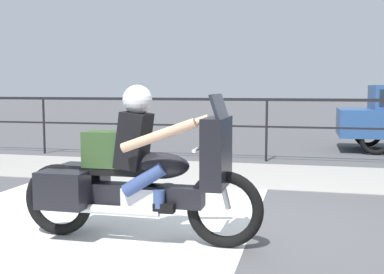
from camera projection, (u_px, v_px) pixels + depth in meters
ground_plane at (226, 231)px, 5.13m from camera, size 120.00×120.00×0.00m
sidewalk_band at (258, 175)px, 8.42m from camera, size 44.00×2.40×0.01m
crosswalk_band at (78, 226)px, 5.32m from camera, size 3.76×6.00×0.01m
fence_railing at (267, 112)px, 9.86m from camera, size 36.00×0.05×1.31m
motorcycle at (138, 172)px, 4.73m from camera, size 2.48×0.76×1.55m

